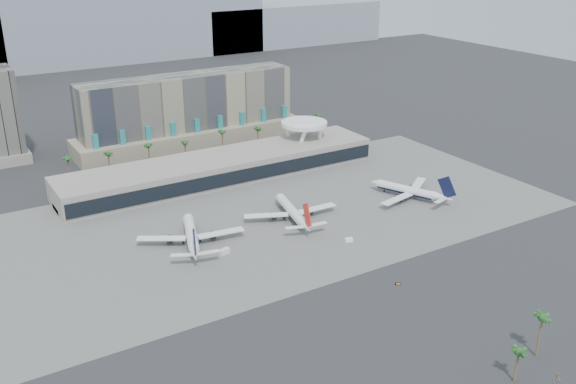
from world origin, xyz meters
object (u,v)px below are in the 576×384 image
service_vehicle_a (224,251)px  airliner_left (191,235)px  airliner_centre (292,211)px  airliner_right (409,190)px  taxiway_sign (398,284)px  service_vehicle_b (349,240)px

service_vehicle_a → airliner_left: bearing=99.1°
airliner_centre → airliner_right: 62.06m
airliner_centre → taxiway_sign: size_ratio=21.93×
airliner_right → service_vehicle_b: airliner_right is taller
airliner_right → service_vehicle_a: bearing=159.8°
airliner_left → taxiway_sign: bearing=-35.2°
airliner_left → service_vehicle_b: (56.65, -32.22, -3.22)m
airliner_left → service_vehicle_a: bearing=-44.6°
airliner_centre → taxiway_sign: airliner_centre is taller
airliner_right → airliner_left: bearing=151.7°
service_vehicle_a → taxiway_sign: service_vehicle_a is taller
airliner_left → taxiway_sign: (50.96, -70.15, -3.56)m
service_vehicle_a → taxiway_sign: (43.39, -55.00, -0.61)m
airliner_left → airliner_centre: airliner_left is taller
airliner_left → service_vehicle_a: size_ratio=10.17×
airliner_centre → taxiway_sign: bearing=-75.6°
airliner_left → airliner_right: (109.92, -8.90, -0.14)m
service_vehicle_a → taxiway_sign: size_ratio=2.15×
airliner_centre → taxiway_sign: 69.64m
airliner_right → service_vehicle_b: size_ratio=13.41×
airliner_centre → service_vehicle_b: size_ratio=14.32×
airliner_left → airliner_right: bearing=14.2°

